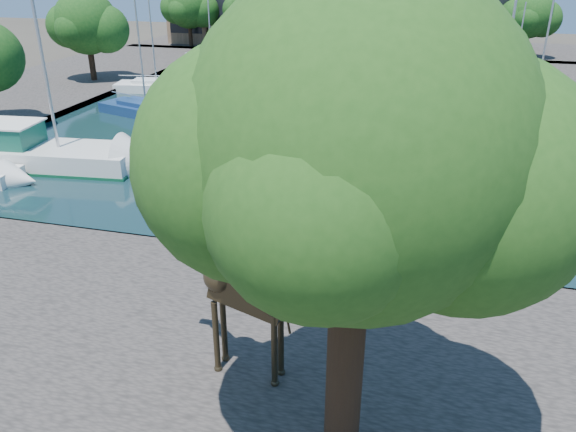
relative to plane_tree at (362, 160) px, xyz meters
name	(u,v)px	position (x,y,z in m)	size (l,w,h in m)	color
ground	(195,252)	(-7.62, 9.01, -7.67)	(160.00, 160.00, 0.00)	#38332B
water_basin	(316,110)	(-7.62, 33.01, -7.63)	(38.00, 50.00, 0.08)	black
near_quay	(102,354)	(-7.62, 2.01, -7.42)	(50.00, 14.00, 0.50)	#48423E
far_quay	(368,48)	(-7.62, 65.01, -7.42)	(60.00, 16.00, 0.50)	#48423E
left_quay	(40,90)	(-32.62, 33.01, -7.42)	(14.00, 52.00, 0.50)	#48423E
plane_tree	(362,160)	(0.00, 0.00, 0.00)	(8.32, 6.40, 10.62)	#332114
far_tree_far_west	(189,7)	(-29.51, 59.50, -2.49)	(7.28, 5.60, 7.68)	#332114
far_tree_west	(250,9)	(-21.52, 59.50, -2.60)	(6.76, 5.20, 7.36)	#332114
far_tree_mid_west	(315,9)	(-13.51, 59.50, -2.38)	(7.80, 6.00, 8.00)	#332114
far_tree_mid_east	(382,12)	(-5.52, 59.50, -2.54)	(7.02, 5.40, 7.52)	#332114
far_tree_east	(454,12)	(2.49, 59.50, -2.43)	(7.54, 5.80, 7.84)	#332114
far_tree_far_east	(530,16)	(10.48, 59.50, -2.60)	(6.76, 5.20, 7.36)	#332114
side_tree_left_far	(87,25)	(-29.51, 37.00, -2.29)	(7.28, 5.60, 7.88)	#332114
giraffe_statue	(238,289)	(-3.27, 2.12, -4.54)	(3.76, 0.81, 5.37)	#352B1A
motorsailer	(31,149)	(-20.65, 16.21, -6.64)	(11.77, 4.51, 12.35)	silver
sailboat_left_b	(146,108)	(-19.62, 28.00, -7.04)	(8.03, 4.86, 10.90)	navy
sailboat_left_c	(157,85)	(-22.62, 35.76, -7.04)	(7.45, 3.76, 9.75)	white
sailboat_left_d	(211,60)	(-22.62, 48.80, -6.99)	(6.29, 3.96, 10.50)	silver
sailboat_left_e	(249,55)	(-19.62, 52.65, -6.95)	(6.20, 4.09, 12.21)	silver
sailboat_right_a	(488,172)	(4.38, 19.97, -7.03)	(6.17, 3.54, 9.35)	silver
sailboat_right_b	(529,133)	(7.38, 28.26, -7.05)	(7.83, 4.72, 11.18)	navy
sailboat_right_c	(511,94)	(7.38, 40.13, -7.10)	(4.68, 2.55, 7.66)	silver
sailboat_right_d	(485,89)	(5.43, 41.81, -7.12)	(4.88, 1.78, 7.47)	white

